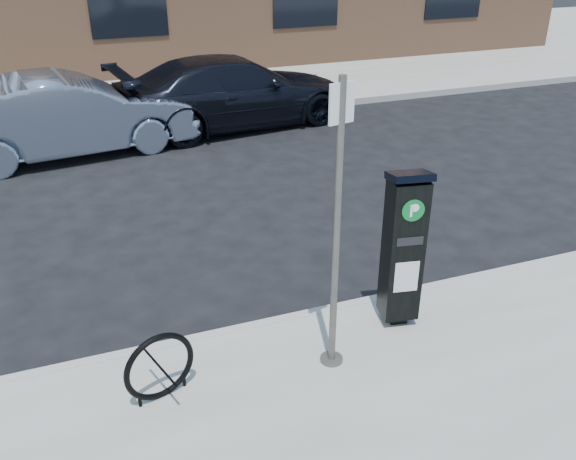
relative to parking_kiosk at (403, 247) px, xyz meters
name	(u,v)px	position (x,y,z in m)	size (l,w,h in m)	color
ground	(293,326)	(-1.01, 0.48, -1.05)	(120.00, 120.00, 0.00)	black
sidewalk_far	(127,67)	(-1.01, 14.48, -0.97)	(60.00, 12.00, 0.15)	gray
curb_near	(294,321)	(-1.01, 0.46, -0.97)	(60.00, 0.12, 0.16)	#9E9B93
curb_far	(162,121)	(-1.01, 8.50, -0.97)	(60.00, 0.12, 0.16)	#9E9B93
parking_kiosk	(403,247)	(0.00, 0.00, 0.00)	(0.46, 0.42, 1.75)	black
sign_pole	(336,235)	(-0.94, -0.38, 0.49)	(0.24, 0.22, 2.80)	#554F4B
bike_rack	(160,367)	(-2.59, -0.29, -0.57)	(0.66, 0.25, 0.68)	black
car_silver	(68,115)	(-2.95, 7.21, -0.29)	(1.61, 4.61, 1.52)	gray
car_dark	(234,92)	(0.47, 7.88, -0.30)	(2.09, 5.14, 1.49)	black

